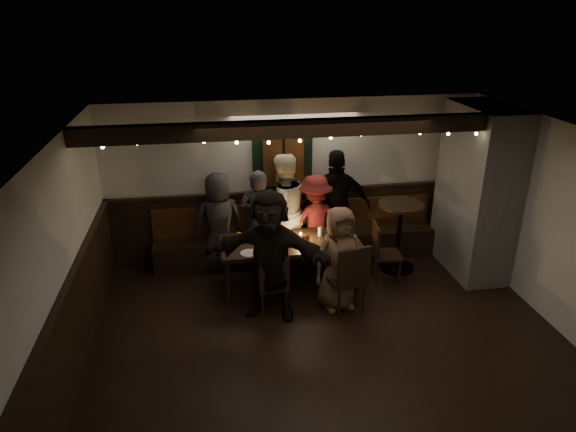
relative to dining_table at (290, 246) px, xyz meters
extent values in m
cube|color=black|center=(0.25, -1.40, -0.67)|extent=(6.00, 5.00, 0.01)
cube|color=black|center=(0.25, -1.40, 1.94)|extent=(6.00, 5.00, 0.01)
cube|color=silver|center=(0.25, 1.11, 0.64)|extent=(6.00, 0.01, 2.60)
cube|color=silver|center=(-2.75, -1.40, 0.64)|extent=(0.01, 5.00, 2.60)
cube|color=silver|center=(3.26, -1.40, 0.64)|extent=(0.01, 5.00, 2.60)
cube|color=black|center=(0.25, 1.08, -0.11)|extent=(6.00, 0.05, 1.10)
cube|color=black|center=(-2.72, -1.40, -0.11)|extent=(0.05, 5.00, 1.10)
cube|color=slate|center=(2.90, 0.10, 0.64)|extent=(0.70, 1.40, 2.60)
cube|color=black|center=(0.25, 0.83, -0.44)|extent=(4.60, 0.45, 0.45)
cube|color=#4E2E11|center=(0.25, 1.01, 0.04)|extent=(4.60, 0.06, 0.50)
cube|color=black|center=(0.05, 1.04, 0.99)|extent=(0.95, 0.04, 1.00)
cube|color=#4E2E11|center=(0.05, 0.98, 0.99)|extent=(0.64, 0.12, 0.76)
cube|color=black|center=(0.25, -0.40, 1.83)|extent=(6.00, 0.16, 0.22)
sphere|color=#FFE599|center=(-2.35, -0.42, 1.70)|extent=(0.04, 0.04, 0.04)
sphere|color=#FFE599|center=(-1.95, -0.42, 1.72)|extent=(0.04, 0.04, 0.04)
sphere|color=#FFE599|center=(-1.55, -0.42, 1.72)|extent=(0.04, 0.04, 0.04)
sphere|color=#FFE599|center=(-1.15, -0.42, 1.71)|extent=(0.04, 0.04, 0.04)
sphere|color=#FFE599|center=(-0.75, -0.42, 1.68)|extent=(0.04, 0.04, 0.04)
sphere|color=#FFE599|center=(-0.35, -0.42, 1.67)|extent=(0.04, 0.04, 0.04)
sphere|color=#FFE599|center=(0.05, -0.42, 1.67)|extent=(0.04, 0.04, 0.04)
sphere|color=#FFE599|center=(0.45, -0.42, 1.70)|extent=(0.04, 0.04, 0.04)
sphere|color=#FFE599|center=(0.85, -0.42, 1.72)|extent=(0.04, 0.04, 0.04)
sphere|color=#FFE599|center=(1.25, -0.42, 1.72)|extent=(0.04, 0.04, 0.04)
sphere|color=#FFE599|center=(1.65, -0.42, 1.71)|extent=(0.04, 0.04, 0.04)
sphere|color=#FFE599|center=(2.05, -0.42, 1.68)|extent=(0.04, 0.04, 0.04)
sphere|color=#FFE599|center=(2.45, -0.42, 1.67)|extent=(0.04, 0.04, 0.04)
sphere|color=#FFE599|center=(2.85, -0.42, 1.67)|extent=(0.04, 0.04, 0.04)
cube|color=black|center=(0.00, 0.00, 0.03)|extent=(2.03, 0.87, 0.06)
cylinder|color=black|center=(-0.94, -0.36, -0.33)|extent=(0.07, 0.07, 0.67)
cylinder|color=black|center=(-0.94, 0.36, -0.33)|extent=(0.07, 0.07, 0.67)
cylinder|color=black|center=(0.94, -0.36, -0.33)|extent=(0.07, 0.07, 0.67)
cylinder|color=black|center=(0.94, 0.36, -0.33)|extent=(0.07, 0.07, 0.67)
cylinder|color=#BF7226|center=(-0.73, 0.14, 0.13)|extent=(0.07, 0.07, 0.14)
cylinder|color=#BF7226|center=(-0.31, -0.16, 0.13)|extent=(0.07, 0.07, 0.14)
cylinder|color=silver|center=(-0.14, 0.20, 0.13)|extent=(0.07, 0.07, 0.14)
cylinder|color=#BF7226|center=(0.23, -0.10, 0.13)|extent=(0.07, 0.07, 0.14)
cylinder|color=silver|center=(0.48, 0.14, 0.13)|extent=(0.07, 0.07, 0.14)
cylinder|color=#BF7226|center=(0.83, -0.17, 0.13)|extent=(0.07, 0.07, 0.14)
cylinder|color=white|center=(-0.62, -0.29, 0.07)|extent=(0.25, 0.25, 0.01)
cube|color=#B2B2B7|center=(0.00, -0.05, 0.09)|extent=(0.15, 0.10, 0.05)
cylinder|color=#990C0C|center=(-0.03, -0.05, 0.14)|extent=(0.03, 0.03, 0.15)
cylinder|color=gold|center=(0.03, -0.05, 0.14)|extent=(0.03, 0.03, 0.15)
cylinder|color=silver|center=(0.17, 0.05, 0.10)|extent=(0.05, 0.05, 0.08)
sphere|color=#FFB24C|center=(0.17, 0.05, 0.16)|extent=(0.03, 0.03, 0.03)
cube|color=black|center=(-0.36, -0.63, -0.25)|extent=(0.42, 0.42, 0.04)
cube|color=black|center=(-0.35, -0.81, 0.00)|extent=(0.40, 0.06, 0.46)
cylinder|color=black|center=(-0.20, -0.46, -0.47)|extent=(0.03, 0.03, 0.39)
cylinder|color=black|center=(-0.19, -0.79, -0.47)|extent=(0.03, 0.03, 0.39)
cylinder|color=black|center=(-0.53, -0.48, -0.47)|extent=(0.03, 0.03, 0.39)
cylinder|color=black|center=(-0.51, -0.80, -0.47)|extent=(0.03, 0.03, 0.39)
cube|color=black|center=(0.63, -0.77, -0.19)|extent=(0.56, 0.56, 0.04)
cube|color=black|center=(0.68, -0.98, 0.10)|extent=(0.46, 0.15, 0.53)
cylinder|color=black|center=(0.77, -0.55, -0.44)|extent=(0.04, 0.04, 0.46)
cylinder|color=black|center=(0.86, -0.91, -0.44)|extent=(0.04, 0.04, 0.46)
cylinder|color=black|center=(0.40, -0.63, -0.44)|extent=(0.04, 0.04, 0.46)
cylinder|color=black|center=(0.49, -1.00, -0.44)|extent=(0.04, 0.04, 0.46)
cube|color=black|center=(1.47, -0.08, -0.24)|extent=(0.46, 0.46, 0.04)
cube|color=black|center=(1.29, -0.05, 0.02)|extent=(0.09, 0.42, 0.48)
cylinder|color=black|center=(1.62, -0.27, -0.46)|extent=(0.04, 0.04, 0.41)
cylinder|color=black|center=(1.28, -0.22, -0.46)|extent=(0.04, 0.04, 0.41)
cylinder|color=black|center=(1.66, 0.07, -0.46)|extent=(0.04, 0.04, 0.41)
cylinder|color=black|center=(1.33, 0.11, -0.46)|extent=(0.04, 0.04, 0.41)
cylinder|color=black|center=(1.77, 0.26, -0.65)|extent=(0.57, 0.57, 0.03)
cylinder|color=black|center=(1.77, 0.26, -0.12)|extent=(0.08, 0.08, 1.09)
cylinder|color=black|center=(1.77, 0.26, 0.42)|extent=(0.70, 0.70, 0.04)
imported|color=#28292D|center=(-1.00, 0.77, 0.12)|extent=(0.85, 0.64, 1.58)
imported|color=#2D2C30|center=(-0.38, 0.66, 0.15)|extent=(0.69, 0.56, 1.63)
imported|color=beige|center=(-0.01, 0.71, 0.26)|extent=(1.08, 0.96, 1.85)
imported|color=maroon|center=(0.51, 0.63, 0.09)|extent=(1.03, 0.67, 1.51)
imported|color=black|center=(0.88, 0.75, 0.27)|extent=(1.14, 0.58, 1.86)
imported|color=black|center=(-0.39, -0.71, 0.23)|extent=(1.74, 1.10, 1.80)
imported|color=brown|center=(0.55, -0.67, 0.08)|extent=(0.80, 0.60, 1.49)
camera|label=1|loc=(-1.13, -6.66, 3.29)|focal=32.00mm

